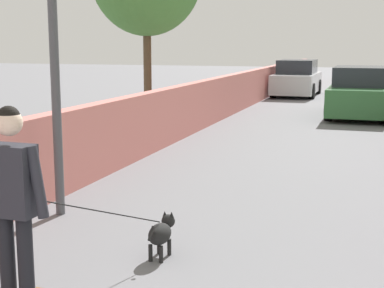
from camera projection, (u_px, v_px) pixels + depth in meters
name	position (u px, v px, depth m)	size (l,w,h in m)	color
ground_plane	(298.00, 129.00, 15.40)	(80.00, 80.00, 0.00)	slate
wall_left	(184.00, 110.00, 14.19)	(48.00, 0.30, 1.26)	#CC726B
person_skateboarder	(13.00, 192.00, 4.65)	(0.23, 0.71, 1.69)	black
dog	(161.00, 232.00, 6.14)	(1.94, 0.76, 1.06)	black
car_near	(359.00, 93.00, 17.89)	(4.29, 1.80, 1.54)	#336B38
car_far	(297.00, 79.00, 24.91)	(4.21, 1.80, 1.54)	silver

